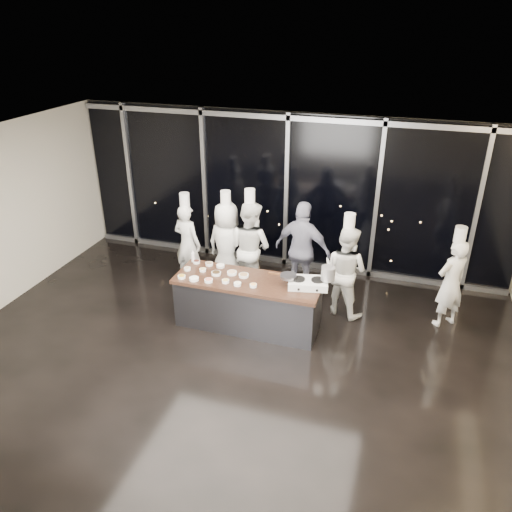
{
  "coord_description": "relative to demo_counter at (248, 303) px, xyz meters",
  "views": [
    {
      "loc": [
        2.34,
        -5.98,
        4.92
      ],
      "look_at": [
        0.05,
        1.2,
        1.21
      ],
      "focal_mm": 35.0,
      "sensor_mm": 36.0,
      "label": 1
    }
  ],
  "objects": [
    {
      "name": "chef_far_left",
      "position": [
        -1.65,
        1.18,
        0.38
      ],
      "size": [
        0.67,
        0.52,
        1.85
      ],
      "rotation": [
        0.0,
        0.0,
        2.9
      ],
      "color": "silver",
      "rests_on": "ground"
    },
    {
      "name": "chef_center",
      "position": [
        -0.35,
        1.17,
        0.47
      ],
      "size": [
        1.08,
        0.97,
        2.07
      ],
      "rotation": [
        0.0,
        0.0,
        2.78
      ],
      "color": "silver",
      "rests_on": "ground"
    },
    {
      "name": "window_wall",
      "position": [
        0.0,
        2.53,
        1.14
      ],
      "size": [
        8.9,
        0.11,
        3.2
      ],
      "color": "black",
      "rests_on": "ground"
    },
    {
      "name": "chef_side",
      "position": [
        3.24,
        1.08,
        0.37
      ],
      "size": [
        0.69,
        0.67,
        1.83
      ],
      "rotation": [
        0.0,
        0.0,
        3.84
      ],
      "color": "silver",
      "rests_on": "ground"
    },
    {
      "name": "prep_bowls",
      "position": [
        -0.57,
        -0.01,
        0.47
      ],
      "size": [
        1.38,
        0.73,
        0.05
      ],
      "color": "white",
      "rests_on": "demo_counter"
    },
    {
      "name": "squeeze_bottle",
      "position": [
        -1.14,
        0.34,
        0.55
      ],
      "size": [
        0.06,
        0.06,
        0.23
      ],
      "color": "white",
      "rests_on": "demo_counter"
    },
    {
      "name": "demo_counter",
      "position": [
        0.0,
        0.0,
        0.0
      ],
      "size": [
        2.46,
        0.86,
        0.9
      ],
      "color": "#3B3B40",
      "rests_on": "ground"
    },
    {
      "name": "stock_pot",
      "position": [
        1.31,
        0.16,
        0.7
      ],
      "size": [
        0.27,
        0.27,
        0.23
      ],
      "primitive_type": "cylinder",
      "rotation": [
        0.0,
        0.0,
        0.21
      ],
      "color": "silver",
      "rests_on": "stove"
    },
    {
      "name": "chef_left",
      "position": [
        -0.83,
        1.21,
        0.43
      ],
      "size": [
        0.95,
        0.72,
        1.97
      ],
      "rotation": [
        0.0,
        0.0,
        2.92
      ],
      "color": "silver",
      "rests_on": "ground"
    },
    {
      "name": "ground",
      "position": [
        0.0,
        -0.9,
        -0.45
      ],
      "size": [
        9.0,
        9.0,
        0.0
      ],
      "primitive_type": "plane",
      "color": "black",
      "rests_on": "ground"
    },
    {
      "name": "room_shell",
      "position": [
        0.18,
        -0.9,
        1.79
      ],
      "size": [
        9.02,
        7.02,
        3.21
      ],
      "color": "#BEB6A2",
      "rests_on": "ground"
    },
    {
      "name": "stove",
      "position": [
        1.0,
        0.08,
        0.51
      ],
      "size": [
        0.7,
        0.51,
        0.14
      ],
      "rotation": [
        0.0,
        0.0,
        0.21
      ],
      "color": "silver",
      "rests_on": "demo_counter"
    },
    {
      "name": "chef_right",
      "position": [
        1.48,
        0.94,
        0.39
      ],
      "size": [
        0.99,
        0.89,
        1.9
      ],
      "rotation": [
        0.0,
        0.0,
        2.75
      ],
      "color": "silver",
      "rests_on": "ground"
    },
    {
      "name": "guest",
      "position": [
        0.63,
        1.32,
        0.49
      ],
      "size": [
        1.17,
        0.68,
        1.88
      ],
      "rotation": [
        0.0,
        0.0,
        2.93
      ],
      "color": "#15173C",
      "rests_on": "ground"
    },
    {
      "name": "frying_pan",
      "position": [
        0.67,
        0.03,
        0.61
      ],
      "size": [
        0.49,
        0.32,
        0.04
      ],
      "rotation": [
        0.0,
        0.0,
        0.21
      ],
      "color": "gray",
      "rests_on": "stove"
    }
  ]
}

